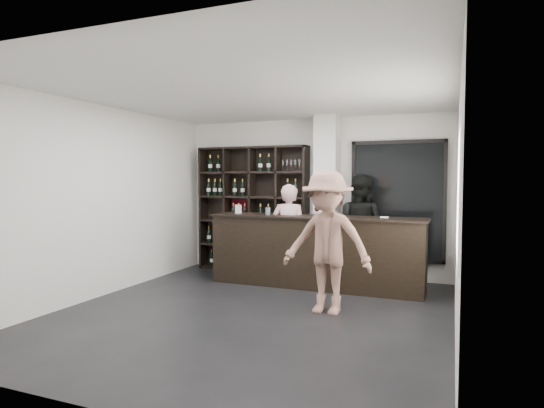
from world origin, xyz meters
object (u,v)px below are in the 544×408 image
at_px(taster_pink, 289,234).
at_px(tasting_counter, 315,251).
at_px(wine_shelf, 253,209).
at_px(taster_black, 359,228).
at_px(customer, 327,242).

bearing_deg(taster_pink, tasting_counter, 162.94).
height_order(wine_shelf, taster_pink, wine_shelf).
bearing_deg(taster_black, customer, 104.37).
bearing_deg(taster_pink, customer, 120.38).
height_order(tasting_counter, taster_pink, taster_pink).
bearing_deg(tasting_counter, taster_pink, 169.15).
bearing_deg(customer, tasting_counter, 117.53).
relative_size(tasting_counter, customer, 1.89).
distance_m(wine_shelf, taster_pink, 1.28).
height_order(wine_shelf, tasting_counter, wine_shelf).
bearing_deg(wine_shelf, customer, -46.45).
height_order(taster_pink, taster_black, taster_black).
relative_size(wine_shelf, tasting_counter, 0.67).
xyz_separation_m(wine_shelf, customer, (2.06, -2.17, -0.26)).
xyz_separation_m(tasting_counter, taster_pink, (-0.50, 0.10, 0.26)).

